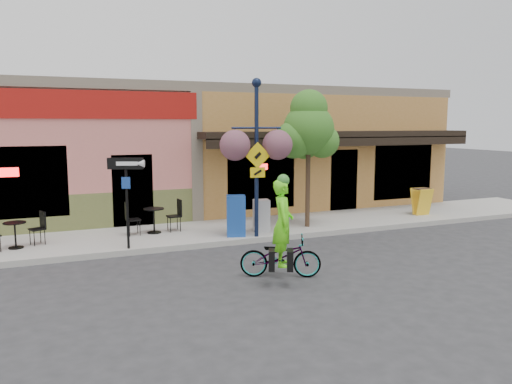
# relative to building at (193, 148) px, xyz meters

# --- Properties ---
(ground) EXTENTS (90.00, 90.00, 0.00)m
(ground) POSITION_rel_building_xyz_m (0.00, -7.50, -2.25)
(ground) COLOR #2D2D30
(ground) RESTS_ON ground
(sidewalk) EXTENTS (24.00, 3.00, 0.15)m
(sidewalk) POSITION_rel_building_xyz_m (0.00, -5.50, -2.17)
(sidewalk) COLOR #9E9B93
(sidewalk) RESTS_ON ground
(curb) EXTENTS (24.00, 0.12, 0.15)m
(curb) POSITION_rel_building_xyz_m (0.00, -6.95, -2.17)
(curb) COLOR #A8A59E
(curb) RESTS_ON ground
(building) EXTENTS (18.20, 8.20, 4.50)m
(building) POSITION_rel_building_xyz_m (0.00, 0.00, 0.00)
(building) COLOR #D57369
(building) RESTS_ON ground
(bicycle) EXTENTS (1.79, 1.25, 0.89)m
(bicycle) POSITION_rel_building_xyz_m (-0.90, -9.96, -1.80)
(bicycle) COLOR maroon
(bicycle) RESTS_ON ground
(cyclist_rider) EXTENTS (0.67, 0.79, 1.82)m
(cyclist_rider) POSITION_rel_building_xyz_m (-0.85, -9.96, -1.34)
(cyclist_rider) COLOR #66FC1A
(cyclist_rider) RESTS_ON ground
(lamp_post) EXTENTS (1.42, 0.71, 4.26)m
(lamp_post) POSITION_rel_building_xyz_m (-0.14, -6.85, 0.03)
(lamp_post) COLOR #101A35
(lamp_post) RESTS_ON sidewalk
(one_way_sign) EXTENTS (0.87, 0.47, 2.25)m
(one_way_sign) POSITION_rel_building_xyz_m (-3.57, -6.85, -0.98)
(one_way_sign) COLOR black
(one_way_sign) RESTS_ON sidewalk
(cafe_set_left) EXTENTS (1.59, 1.21, 0.85)m
(cafe_set_left) POSITION_rel_building_xyz_m (-6.14, -5.75, -1.67)
(cafe_set_left) COLOR black
(cafe_set_left) RESTS_ON sidewalk
(cafe_set_right) EXTENTS (1.58, 0.86, 0.92)m
(cafe_set_right) POSITION_rel_building_xyz_m (-2.64, -5.34, -1.64)
(cafe_set_right) COLOR black
(cafe_set_right) RESTS_ON sidewalk
(newspaper_box_blue) EXTENTS (0.61, 0.58, 1.12)m
(newspaper_box_blue) POSITION_rel_building_xyz_m (-0.62, -6.55, -1.54)
(newspaper_box_blue) COLOR #1B48A3
(newspaper_box_blue) RESTS_ON sidewalk
(newspaper_box_grey) EXTENTS (0.49, 0.45, 0.92)m
(newspaper_box_grey) POSITION_rel_building_xyz_m (0.24, -6.30, -1.64)
(newspaper_box_grey) COLOR #B1B1B1
(newspaper_box_grey) RESTS_ON sidewalk
(street_tree) EXTENTS (1.80, 1.80, 4.10)m
(street_tree) POSITION_rel_building_xyz_m (1.79, -6.20, -0.05)
(street_tree) COLOR #3D7A26
(street_tree) RESTS_ON sidewalk
(sandwich_board) EXTENTS (0.55, 0.40, 0.91)m
(sandwich_board) POSITION_rel_building_xyz_m (6.28, -6.14, -1.64)
(sandwich_board) COLOR yellow
(sandwich_board) RESTS_ON sidewalk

